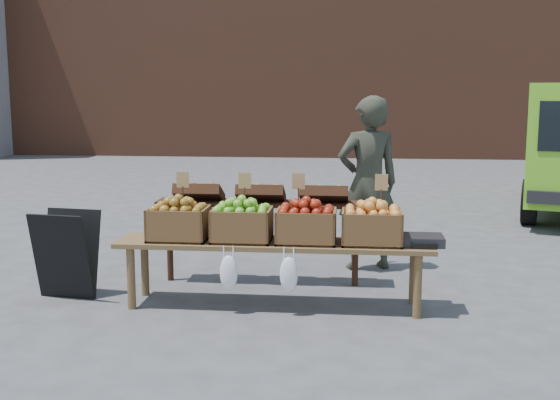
# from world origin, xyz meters

# --- Properties ---
(ground) EXTENTS (80.00, 80.00, 0.00)m
(ground) POSITION_xyz_m (0.00, 0.00, 0.00)
(ground) COLOR #4A4A4D
(vendor) EXTENTS (0.76, 0.61, 1.79)m
(vendor) POSITION_xyz_m (-0.21, 1.15, 0.90)
(vendor) COLOR #2D3025
(vendor) RESTS_ON ground
(chalkboard_sign) EXTENTS (0.56, 0.36, 0.80)m
(chalkboard_sign) POSITION_xyz_m (-2.91, -0.18, 0.40)
(chalkboard_sign) COLOR black
(chalkboard_sign) RESTS_ON ground
(back_table) EXTENTS (2.10, 0.44, 1.04)m
(back_table) POSITION_xyz_m (-1.24, 0.49, 0.52)
(back_table) COLOR black
(back_table) RESTS_ON ground
(display_bench) EXTENTS (2.70, 0.56, 0.57)m
(display_bench) POSITION_xyz_m (-1.03, -0.23, 0.28)
(display_bench) COLOR brown
(display_bench) RESTS_ON ground
(crate_golden_apples) EXTENTS (0.50, 0.40, 0.28)m
(crate_golden_apples) POSITION_xyz_m (-1.86, -0.23, 0.71)
(crate_golden_apples) COLOR olive
(crate_golden_apples) RESTS_ON display_bench
(crate_russet_pears) EXTENTS (0.50, 0.40, 0.28)m
(crate_russet_pears) POSITION_xyz_m (-1.31, -0.23, 0.71)
(crate_russet_pears) COLOR #4A8919
(crate_russet_pears) RESTS_ON display_bench
(crate_red_apples) EXTENTS (0.50, 0.40, 0.28)m
(crate_red_apples) POSITION_xyz_m (-0.76, -0.23, 0.71)
(crate_red_apples) COLOR maroon
(crate_red_apples) RESTS_ON display_bench
(crate_green_apples) EXTENTS (0.50, 0.40, 0.28)m
(crate_green_apples) POSITION_xyz_m (-0.21, -0.23, 0.71)
(crate_green_apples) COLOR gold
(crate_green_apples) RESTS_ON display_bench
(weighing_scale) EXTENTS (0.34, 0.30, 0.08)m
(weighing_scale) POSITION_xyz_m (0.22, -0.23, 0.61)
(weighing_scale) COLOR black
(weighing_scale) RESTS_ON display_bench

